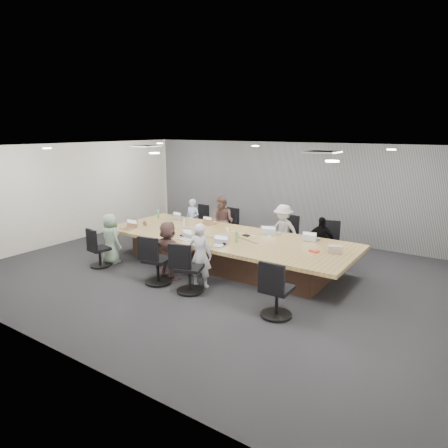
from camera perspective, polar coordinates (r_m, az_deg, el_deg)
The scene contains 40 objects.
floor at distance 9.17m, azimuth -1.40°, elevation -6.88°, with size 10.00×8.00×0.00m, color #242428.
ceiling at distance 8.61m, azimuth -1.51°, elevation 10.88°, with size 10.00×8.00×0.00m, color white.
wall_back at distance 12.22m, azimuth 9.48°, elevation 4.87°, with size 10.00×2.80×0.00m, color beige.
wall_front at distance 6.09m, azimuth -23.83°, elevation -4.83°, with size 10.00×2.80×0.00m, color beige.
wall_left at distance 12.32m, azimuth -20.86°, elevation 4.24°, with size 8.00×2.80×0.00m, color beige.
curtain at distance 12.15m, azimuth 9.32°, elevation 4.83°, with size 9.80×0.04×2.80m, color slate.
conference_table at distance 9.43m, azimuth 0.34°, elevation -3.72°, with size 6.00×2.20×0.74m.
chair_0 at distance 11.94m, azimuth -3.47°, elevation -0.20°, with size 0.50×0.50×0.74m, color black, non-canonical shape.
chair_1 at distance 11.35m, azimuth 0.76°, elevation -0.82°, with size 0.52×0.52×0.77m, color black, non-canonical shape.
chair_2 at distance 10.49m, azimuth 9.19°, elevation -2.15°, with size 0.53×0.53×0.79m, color black, non-canonical shape.
chair_3 at distance 10.14m, azimuth 14.26°, elevation -2.99°, with size 0.52×0.52×0.77m, color black, non-canonical shape.
chair_4 at distance 9.85m, azimuth -17.36°, elevation -3.84°, with size 0.49×0.49×0.72m, color black, non-canonical shape.
chair_5 at distance 8.52m, azimuth -9.47°, elevation -5.56°, with size 0.59×0.59×0.88m, color black, non-canonical shape.
chair_6 at distance 7.98m, azimuth -4.91°, elevation -6.85°, with size 0.57×0.57×0.85m, color black, non-canonical shape.
chair_7 at distance 7.02m, azimuth 7.56°, elevation -9.78°, with size 0.58×0.58×0.86m, color black, non-canonical shape.
person_0 at distance 11.62m, azimuth -4.53°, elevation 0.60°, with size 0.44×0.29×1.22m, color #9BB4DB.
laptop_0 at distance 11.17m, azimuth -6.29°, elevation 0.78°, with size 0.29×0.20×0.02m, color #B2B2B7.
person_1 at distance 10.99m, azimuth -0.23°, elevation 0.37°, with size 0.68×0.53×1.40m, color brown.
laptop_1 at distance 10.54m, azimuth -1.91°, elevation 0.08°, with size 0.28×0.19×0.02m, color #8C6647.
person_2 at distance 10.11m, azimuth 8.42°, elevation -1.05°, with size 0.88×0.50×1.36m, color #A7A7A7.
laptop_2 at distance 9.62m, azimuth 7.01°, elevation -1.33°, with size 0.35×0.24×0.02m, color #B2B2B7.
person_3 at distance 9.77m, azimuth 13.63°, elevation -2.37°, with size 0.69×0.29×1.17m, color black.
laptop_3 at distance 9.23m, azimuth 12.49°, elevation -2.18°, with size 0.32×0.22×0.02m, color #B2B2B7.
person_4 at distance 9.99m, azimuth -15.90°, elevation -2.01°, with size 0.60×0.39×1.22m, color gray.
laptop_4 at distance 10.31m, azimuth -13.64°, elevation -0.61°, with size 0.32×0.22×0.02m, color #8C6647.
person_5 at distance 8.70m, azimuth -7.94°, elevation -3.72°, with size 1.18×0.38×1.28m, color brown.
laptop_5 at distance 9.07m, azimuth -5.66°, elevation -2.21°, with size 0.31×0.21×0.02m, color #B2B2B7.
person_6 at distance 8.16m, azimuth -3.41°, elevation -4.50°, with size 0.49×0.32×1.35m, color #B4B0C1.
laptop_6 at distance 8.56m, azimuth -1.19°, elevation -3.09°, with size 0.34×0.23×0.02m, color #B2B2B7.
bottle_green_left at distance 11.33m, azimuth -9.39°, elevation 1.44°, with size 0.07×0.07×0.24m, color #4D9654.
bottle_green_right at distance 8.81m, azimuth 1.79°, elevation -1.88°, with size 0.07×0.07×0.24m, color #4D9654.
bottle_clear at distance 10.28m, azimuth -5.73°, elevation 0.20°, with size 0.06×0.06×0.20m, color silver.
cup_white_far at distance 9.70m, azimuth 0.46°, elevation -0.88°, with size 0.07×0.07×0.09m, color white.
cup_white_near at distance 9.04m, azimuth 6.49°, elevation -1.99°, with size 0.08×0.08×0.11m, color white.
mug_brown at distance 10.55m, azimuth -11.25°, elevation 0.08°, with size 0.09×0.09×0.11m, color brown.
mic_left at distance 9.38m, azimuth -5.84°, elevation -1.65°, with size 0.14×0.10×0.03m, color black.
mic_right at distance 9.36m, azimuth 3.18°, elevation -1.62°, with size 0.15×0.10×0.03m, color black.
stapler at distance 8.65m, azimuth -0.15°, elevation -2.79°, with size 0.15×0.04×0.06m, color black.
canvas_bag at distance 8.39m, azimuth 15.62°, elevation -3.50°, with size 0.27×0.17×0.15m, color #A09080.
snack_packet at distance 8.35m, azimuth 12.76°, elevation -3.78°, with size 0.18×0.12×0.04m, color red.
Camera 1 is at (4.97, -7.02, 3.19)m, focal length 32.00 mm.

